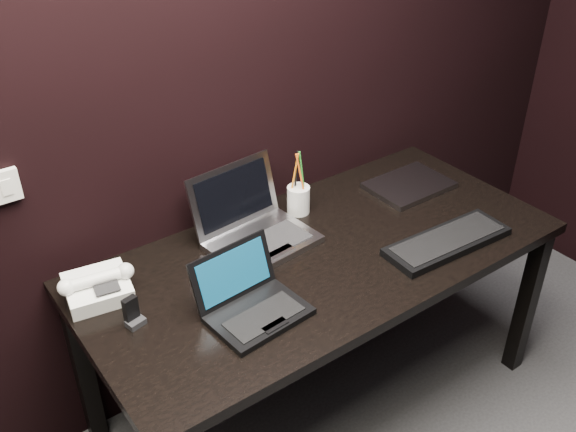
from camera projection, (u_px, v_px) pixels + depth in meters
wall_back at (178, 83)px, 2.07m from camera, size 4.00×0.00×4.00m
desk at (322, 269)px, 2.28m from camera, size 1.70×0.80×0.74m
netbook at (252, 303)px, 1.95m from camera, size 0.31×0.28×0.19m
silver_laptop at (255, 229)px, 2.27m from camera, size 0.39×0.36×0.25m
ext_keyboard at (447, 241)px, 2.27m from camera, size 0.49×0.19×0.03m
closed_laptop at (409, 185)px, 2.61m from camera, size 0.33×0.24×0.02m
desk_phone at (98, 287)px, 2.00m from camera, size 0.24×0.21×0.12m
mobile_phone at (133, 314)px, 1.91m from camera, size 0.06×0.06×0.09m
pen_cup at (298, 199)px, 2.43m from camera, size 0.11×0.11×0.25m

